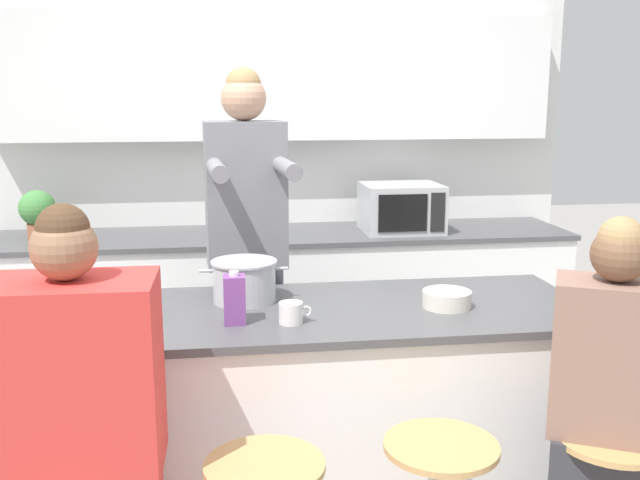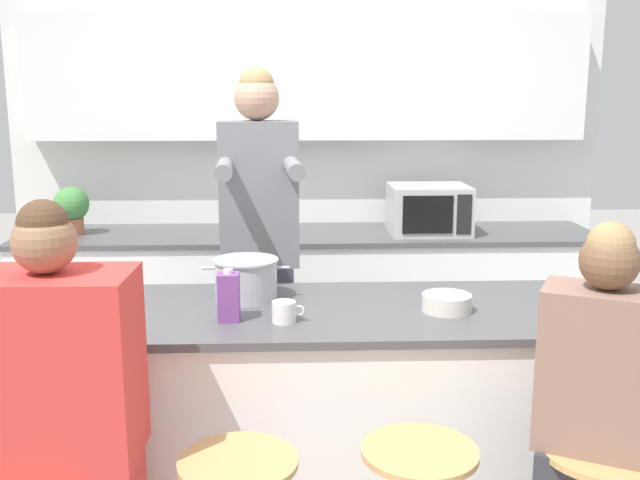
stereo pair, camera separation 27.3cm
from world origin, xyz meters
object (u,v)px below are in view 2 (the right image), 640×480
Objects in this scene: person_cooking at (260,267)px; coffee_cup_near at (284,312)px; person_seated_near at (593,462)px; microwave at (428,209)px; potted_plant at (72,207)px; fruit_bowl at (447,303)px; cooking_pot at (246,279)px; kitchen_island at (321,420)px; juice_carton at (229,297)px; person_wrapped_blanket at (61,456)px.

coffee_cup_near is at bearing -85.12° from person_cooking.
person_seated_near reaches higher than microwave.
potted_plant is (-2.20, 2.23, 0.45)m from person_seated_near.
fruit_bowl is (-0.33, 0.59, 0.33)m from person_seated_near.
person_seated_near is 1.40m from cooking_pot.
microwave reaches higher than coffee_cup_near.
kitchen_island is at bearing -48.64° from potted_plant.
juice_carton is 0.67× the size of potted_plant.
person_seated_near is 4.84× the size of potted_plant.
potted_plant reaches higher than juice_carton.
person_wrapped_blanket reaches higher than fruit_bowl.
fruit_bowl is 2.49m from potted_plant.
person_wrapped_blanket is 7.76× the size of fruit_bowl.
coffee_cup_near is at bearing -8.45° from juice_carton.
person_wrapped_blanket is 0.99m from cooking_pot.
potted_plant reaches higher than cooking_pot.
person_cooking is 1.69m from person_seated_near.
potted_plant is (-1.87, 1.64, 0.12)m from fruit_bowl.
person_wrapped_blanket is at bearing -74.86° from potted_plant.
potted_plant reaches higher than kitchen_island.
kitchen_island is 17.30× the size of coffee_cup_near.
cooking_pot is 0.79m from fruit_bowl.
microwave is (1.04, 1.68, 0.04)m from juice_carton.
coffee_cup_near is (0.15, -0.30, -0.04)m from cooking_pot.
microwave reaches higher than fruit_bowl.
kitchen_island is 0.63m from cooking_pot.
potted_plant is at bearing 127.43° from cooking_pot.
kitchen_island is at bearing 21.45° from juice_carton.
person_seated_near is at bearing 1.13° from person_wrapped_blanket.
microwave is at bearing 54.65° from cooking_pot.
fruit_bowl is 0.62m from coffee_cup_near.
potted_plant is (-1.06, 1.72, 0.06)m from juice_carton.
cooking_pot is 1.22× the size of potted_plant.
kitchen_island is at bearing -114.54° from microwave.
person_cooking is 5.35× the size of cooking_pot.
microwave is (0.84, 1.71, 0.09)m from coffee_cup_near.
person_cooking reaches higher than fruit_bowl.
fruit_bowl is 1.62m from microwave.
fruit_bowl is at bearing -41.28° from potted_plant.
kitchen_island is 1.11× the size of person_cooking.
person_wrapped_blanket is (-0.79, -0.65, 0.21)m from kitchen_island.
person_cooking is 9.91× the size of fruit_bowl.
person_cooking is 3.99× the size of microwave.
potted_plant is at bearing 178.91° from microwave.
coffee_cup_near is at bearing 37.60° from person_wrapped_blanket.
juice_carton is 2.02m from potted_plant.
cooking_pot is at bearing 171.49° from person_seated_near.
cooking_pot is 1.82× the size of juice_carton.
microwave is at bearing 119.75° from person_seated_near.
fruit_bowl is 1.58× the size of coffee_cup_near.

